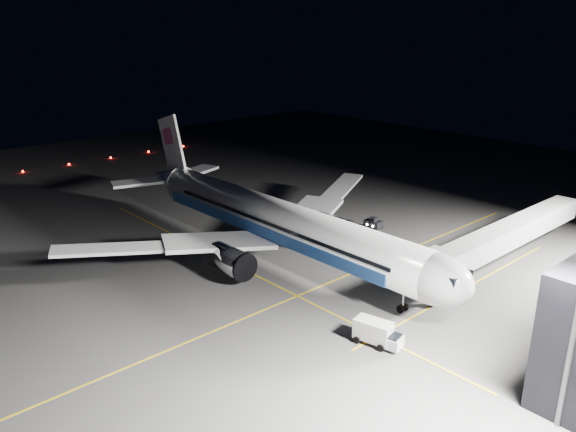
% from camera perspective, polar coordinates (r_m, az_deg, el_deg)
% --- Properties ---
extents(ground, '(200.00, 200.00, 0.00)m').
position_cam_1_polar(ground, '(76.28, -0.89, -4.25)').
color(ground, '#4C4C4F').
rests_on(ground, ground).
extents(guide_line_main, '(0.25, 80.00, 0.01)m').
position_cam_1_polar(guide_line_main, '(69.72, 4.57, -6.62)').
color(guide_line_main, gold).
rests_on(guide_line_main, ground).
extents(guide_line_cross, '(70.00, 0.25, 0.01)m').
position_cam_1_polar(guide_line_cross, '(72.80, -4.46, -5.47)').
color(guide_line_cross, gold).
rests_on(guide_line_cross, ground).
extents(guide_line_side, '(0.25, 40.00, 0.01)m').
position_cam_1_polar(guide_line_side, '(70.72, 17.40, -7.10)').
color(guide_line_side, gold).
rests_on(guide_line_side, ground).
extents(airliner, '(61.48, 54.22, 16.64)m').
position_cam_1_polar(airliner, '(75.19, -1.45, -0.39)').
color(airliner, silver).
rests_on(airliner, ground).
extents(jet_bridge, '(3.60, 34.40, 6.30)m').
position_cam_1_polar(jet_bridge, '(75.64, 20.90, -2.02)').
color(jet_bridge, '#B2B2B7').
rests_on(jet_bridge, ground).
extents(taxiway_lights, '(0.44, 60.44, 0.44)m').
position_cam_1_polar(taxiway_lights, '(136.39, -21.36, 4.91)').
color(taxiway_lights, '#FF140A').
rests_on(taxiway_lights, ground).
extents(service_truck, '(5.10, 2.98, 2.45)m').
position_cam_1_polar(service_truck, '(56.78, 9.08, -11.62)').
color(service_truck, silver).
rests_on(service_truck, ground).
extents(baggage_tug, '(2.69, 2.21, 1.86)m').
position_cam_1_polar(baggage_tug, '(87.59, 8.64, -0.78)').
color(baggage_tug, black).
rests_on(baggage_tug, ground).
extents(safety_cone_a, '(0.42, 0.42, 0.62)m').
position_cam_1_polar(safety_cone_a, '(86.05, 5.66, -1.39)').
color(safety_cone_a, '#FF3D0A').
rests_on(safety_cone_a, ground).
extents(safety_cone_b, '(0.36, 0.36, 0.54)m').
position_cam_1_polar(safety_cone_b, '(74.77, 4.47, -4.58)').
color(safety_cone_b, '#FF3D0A').
rests_on(safety_cone_b, ground).
extents(safety_cone_c, '(0.36, 0.36, 0.55)m').
position_cam_1_polar(safety_cone_c, '(89.72, 1.84, -0.48)').
color(safety_cone_c, '#FF3D0A').
rests_on(safety_cone_c, ground).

